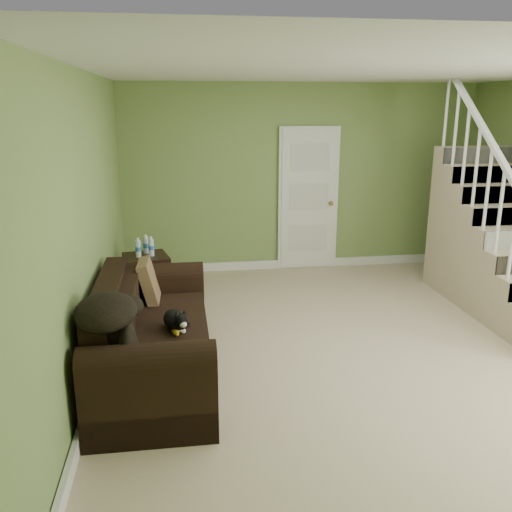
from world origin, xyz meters
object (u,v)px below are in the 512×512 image
object	(u,v)px
cat	(175,321)
side_table	(147,279)
banana	(175,330)
sofa	(149,341)

from	to	relation	value
cat	side_table	bearing A→B (deg)	81.16
side_table	banana	size ratio (longest dim) A/B	3.98
cat	sofa	bearing A→B (deg)	131.46
sofa	banana	size ratio (longest dim) A/B	10.61
side_table	cat	distance (m)	2.03
banana	side_table	bearing A→B (deg)	89.69
sofa	banana	world-z (taller)	sofa
side_table	banana	xyz separation A→B (m)	(0.34, -2.04, 0.19)
cat	banana	distance (m)	0.09
sofa	side_table	distance (m)	1.85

